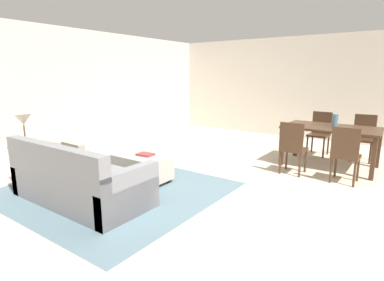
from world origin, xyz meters
TOP-DOWN VIEW (x-y plane):
  - ground_plane at (0.00, 0.00)m, footprint 10.80×10.80m
  - wall_back at (0.00, 5.00)m, footprint 9.00×0.12m
  - wall_left at (-4.50, 0.50)m, footprint 0.12×11.00m
  - area_rug at (-1.77, -0.65)m, footprint 3.00×2.80m
  - couch at (-1.82, -1.24)m, footprint 2.00×0.93m
  - ottoman_table at (-1.72, -0.12)m, footprint 0.95×0.50m
  - side_table at (-3.12, -1.25)m, footprint 0.40×0.40m
  - table_lamp at (-3.12, -1.25)m, footprint 0.26×0.26m
  - dining_table at (0.58, 2.51)m, footprint 1.64×0.98m
  - dining_chair_near_left at (0.16, 1.63)m, footprint 0.40×0.40m
  - dining_chair_near_right at (0.99, 1.64)m, footprint 0.40×0.40m
  - dining_chair_far_left at (0.20, 3.37)m, footprint 0.42×0.42m
  - dining_chair_far_right at (1.03, 3.39)m, footprint 0.41×0.41m
  - vase_centerpiece at (0.63, 2.52)m, footprint 0.10×0.10m
  - book_on_ottoman at (-1.69, -0.06)m, footprint 0.27×0.22m

SIDE VIEW (x-z plane):
  - ground_plane at x=0.00m, z-range 0.00..0.00m
  - area_rug at x=-1.77m, z-range 0.00..0.01m
  - ottoman_table at x=-1.72m, z-range 0.03..0.45m
  - couch at x=-1.82m, z-range -0.14..0.72m
  - book_on_ottoman at x=-1.69m, z-range 0.42..0.45m
  - side_table at x=-3.12m, z-range 0.17..0.77m
  - dining_chair_near_left at x=0.16m, z-range 0.06..0.98m
  - dining_chair_near_right at x=0.99m, z-range 0.06..0.98m
  - dining_chair_far_left at x=0.20m, z-range 0.06..0.98m
  - dining_chair_far_right at x=1.03m, z-range 0.06..0.98m
  - dining_table at x=0.58m, z-range 0.29..1.05m
  - vase_centerpiece at x=0.63m, z-range 0.76..1.00m
  - table_lamp at x=-3.12m, z-range 0.75..1.27m
  - wall_back at x=0.00m, z-range 0.00..2.70m
  - wall_left at x=-4.50m, z-range 0.00..2.70m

